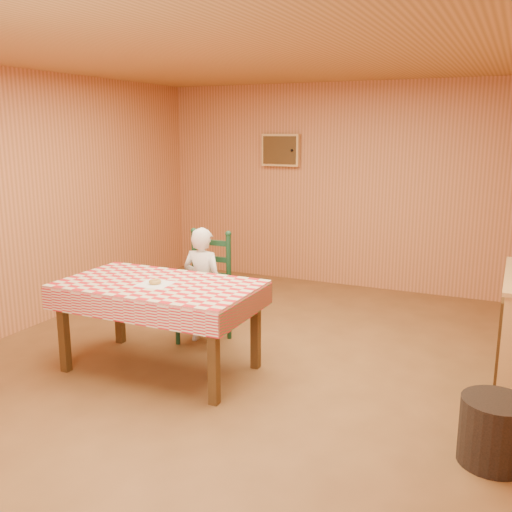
{
  "coord_description": "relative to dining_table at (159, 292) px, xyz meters",
  "views": [
    {
      "loc": [
        2.0,
        -4.15,
        2.02
      ],
      "look_at": [
        0.0,
        0.2,
        0.95
      ],
      "focal_mm": 40.0,
      "sensor_mm": 36.0,
      "label": 1
    }
  ],
  "objects": [
    {
      "name": "donut",
      "position": [
        0.0,
        -0.05,
        0.1
      ],
      "size": [
        0.12,
        0.12,
        0.04
      ],
      "primitive_type": "torus",
      "rotation": [
        0.0,
        0.0,
        -0.21
      ],
      "color": "#BB9143",
      "rests_on": "napkin"
    },
    {
      "name": "cabin_walls",
      "position": [
        0.64,
        0.87,
        1.14
      ],
      "size": [
        5.1,
        6.05,
        2.65
      ],
      "color": "#C27746",
      "rests_on": "ground"
    },
    {
      "name": "storage_bin",
      "position": [
        2.65,
        -0.33,
        -0.48
      ],
      "size": [
        0.5,
        0.5,
        0.42
      ],
      "primitive_type": "cylinder",
      "rotation": [
        0.0,
        0.0,
        0.21
      ],
      "color": "black",
      "rests_on": "ground"
    },
    {
      "name": "seated_child",
      "position": [
        0.0,
        0.73,
        -0.13
      ],
      "size": [
        0.41,
        0.27,
        1.12
      ],
      "primitive_type": "imported",
      "rotation": [
        0.0,
        0.0,
        3.14
      ],
      "color": "silver",
      "rests_on": "ground"
    },
    {
      "name": "ground",
      "position": [
        0.65,
        0.33,
        -0.69
      ],
      "size": [
        6.0,
        6.0,
        0.0
      ],
      "primitive_type": "plane",
      "color": "brown",
      "rests_on": "ground"
    },
    {
      "name": "ladder_chair",
      "position": [
        -0.0,
        0.79,
        -0.18
      ],
      "size": [
        0.44,
        0.4,
        1.08
      ],
      "color": "black",
      "rests_on": "ground"
    },
    {
      "name": "dining_table",
      "position": [
        0.0,
        0.0,
        0.0
      ],
      "size": [
        1.66,
        0.96,
        0.77
      ],
      "color": "#482E13",
      "rests_on": "ground"
    },
    {
      "name": "napkin",
      "position": [
        0.0,
        -0.05,
        0.08
      ],
      "size": [
        0.27,
        0.27,
        0.0
      ],
      "primitive_type": "cube",
      "rotation": [
        0.0,
        0.0,
        0.03
      ],
      "color": "white",
      "rests_on": "dining_table"
    }
  ]
}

